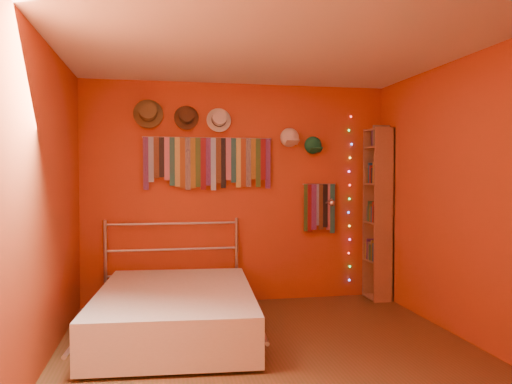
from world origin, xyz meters
TOP-DOWN VIEW (x-y plane):
  - ground at (0.00, 0.00)m, footprint 3.50×3.50m
  - back_wall at (0.00, 1.75)m, footprint 3.50×0.02m
  - right_wall at (1.75, 0.00)m, footprint 0.02×3.50m
  - left_wall at (-1.75, 0.00)m, footprint 0.02×3.50m
  - ceiling at (0.00, 0.00)m, footprint 3.50×3.50m
  - tie_rack at (-0.35, 1.68)m, footprint 1.45×0.03m
  - small_tie_rack at (0.95, 1.69)m, footprint 0.40×0.03m
  - fedora_olive at (-1.01, 1.65)m, footprint 0.32×0.18m
  - fedora_brown at (-0.59, 1.66)m, footprint 0.27×0.15m
  - fedora_white at (-0.23, 1.66)m, footprint 0.28×0.15m
  - cap_white at (0.59, 1.70)m, footprint 0.20×0.25m
  - cap_green at (0.88, 1.70)m, footprint 0.19×0.24m
  - fairy_lights at (1.34, 1.71)m, footprint 0.06×0.02m
  - reading_lamp at (1.03, 1.51)m, footprint 0.07×0.31m
  - bookshelf at (1.66, 1.53)m, footprint 0.25×0.34m
  - bed at (-0.75, 0.63)m, footprint 1.61×2.06m

SIDE VIEW (x-z plane):
  - ground at x=0.00m, z-range 0.00..0.00m
  - bed at x=-0.75m, z-range -0.26..0.71m
  - bookshelf at x=1.66m, z-range 0.02..2.02m
  - small_tie_rack at x=0.95m, z-range 0.80..1.38m
  - reading_lamp at x=1.03m, z-range 1.09..1.18m
  - fairy_lights at x=1.34m, z-range 0.18..2.16m
  - back_wall at x=0.00m, z-range 0.00..2.50m
  - right_wall at x=1.75m, z-range 0.00..2.50m
  - left_wall at x=-1.75m, z-range 0.00..2.50m
  - tie_rack at x=-0.35m, z-range 1.32..1.92m
  - cap_green at x=0.88m, z-range 1.71..1.90m
  - cap_white at x=0.59m, z-range 1.79..1.99m
  - fedora_white at x=-0.23m, z-range 1.95..2.22m
  - fedora_brown at x=-0.59m, z-range 1.97..2.24m
  - fedora_olive at x=-1.01m, z-range 1.98..2.30m
  - ceiling at x=0.00m, z-range 2.49..2.51m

